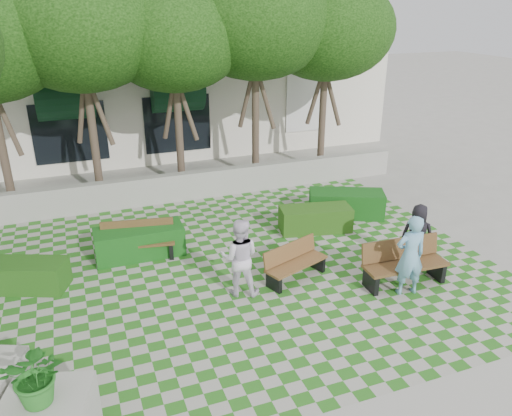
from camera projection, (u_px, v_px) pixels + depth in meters
name	position (u px, v px, depth m)	size (l,w,h in m)	color
ground	(259.00, 292.00, 11.23)	(90.00, 90.00, 0.00)	gray
lawn	(244.00, 271.00, 12.09)	(12.00, 12.00, 0.00)	#2B721E
retaining_wall	(191.00, 185.00, 16.40)	(15.00, 0.36, 0.90)	#9E9B93
bench_east	(404.00, 263.00, 11.44)	(2.00, 0.75, 1.04)	#53371C
bench_mid	(295.00, 263.00, 11.65)	(1.71, 1.07, 0.85)	brown
bench_west	(138.00, 241.00, 12.59)	(1.90, 0.91, 0.96)	#51381B
hedge_east	(346.00, 204.00, 15.09)	(2.21, 0.88, 0.77)	#134815
hedge_midright	(315.00, 219.00, 14.13)	(2.00, 0.80, 0.70)	#234D14
hedge_midleft	(140.00, 242.00, 12.71)	(2.20, 0.88, 0.77)	#134A15
hedge_west	(23.00, 275.00, 11.25)	(1.92, 0.77, 0.67)	#1E4D14
person_blue	(410.00, 255.00, 10.86)	(0.69, 0.45, 1.88)	#76B4D7
person_dark	(417.00, 235.00, 12.15)	(0.77, 0.50, 1.57)	black
person_white	(240.00, 257.00, 10.87)	(0.87, 0.68, 1.79)	white
tree_row	(119.00, 36.00, 13.76)	(17.70, 13.40, 7.41)	#47382B
building	(167.00, 85.00, 22.71)	(18.00, 8.92, 5.15)	silver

